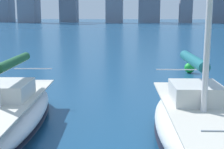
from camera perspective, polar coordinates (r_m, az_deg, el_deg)
The scene contains 3 objects.
sailboat_teal at distance 9.50m, azimuth 15.36°, elevation -8.74°, with size 3.03×7.34×11.99m.
sailboat_forest at distance 11.01m, azimuth -18.71°, elevation -6.78°, with size 3.14×8.30×12.26m.
channel_buoy at distance 21.91m, azimuth 13.98°, elevation 1.20°, with size 0.70×0.70×1.40m.
Camera 1 is at (-1.09, 2.38, 3.90)m, focal length 50.00 mm.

